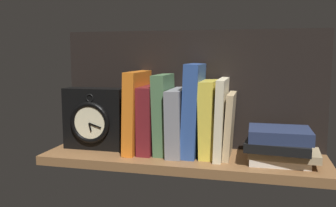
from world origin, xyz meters
TOP-DOWN VIEW (x-y plane):
  - ground_plane at (0.00, 0.00)cm, footprint 78.10×22.34cm
  - back_panel at (0.00, 10.57)cm, footprint 78.10×1.20cm
  - book_orange_pandolfini at (-13.89, 1.69)cm, footprint 3.90×16.53cm
  - book_maroon_dawkins at (-10.00, 1.69)cm, footprint 4.06×14.28cm
  - book_green_romantic at (-5.89, 1.69)cm, footprint 4.33×12.83cm
  - book_gray_chess at (-1.71, 1.69)cm, footprint 4.51×16.10cm
  - book_blue_modern at (2.61, 1.69)cm, footprint 4.80×14.36cm
  - book_yellow_seinlanguage at (6.96, 1.69)cm, footprint 4.78×13.23cm
  - book_cream_twain at (10.40, 1.69)cm, footprint 2.57×16.56cm
  - book_tan_shortstories at (12.61, 1.69)cm, footprint 2.67×13.51cm
  - framed_clock at (-26.99, 0.89)cm, footprint 18.00×7.44cm
  - book_stack_side at (25.71, -1.82)cm, footprint 18.92×14.36cm

SIDE VIEW (x-z plane):
  - ground_plane at x=0.00cm, z-range -2.50..0.00cm
  - book_stack_side at x=25.71cm, z-range 0.19..9.32cm
  - book_tan_shortstories at x=12.61cm, z-range -0.03..17.55cm
  - framed_clock at x=-26.99cm, z-range -0.08..17.92cm
  - book_gray_chess at x=-1.71cm, z-range -0.04..18.31cm
  - book_maroon_dawkins at x=-10.00cm, z-range -0.01..18.91cm
  - book_yellow_seinlanguage at x=6.96cm, z-range -0.06..20.82cm
  - book_cream_twain at x=10.40cm, z-range -0.02..21.37cm
  - book_green_romantic at x=-5.89cm, z-range -0.05..22.32cm
  - book_orange_pandolfini at x=-13.89cm, z-range -0.04..23.09cm
  - book_blue_modern at x=2.61cm, z-range -0.06..25.35cm
  - back_panel at x=0.00cm, z-range 0.00..34.90cm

